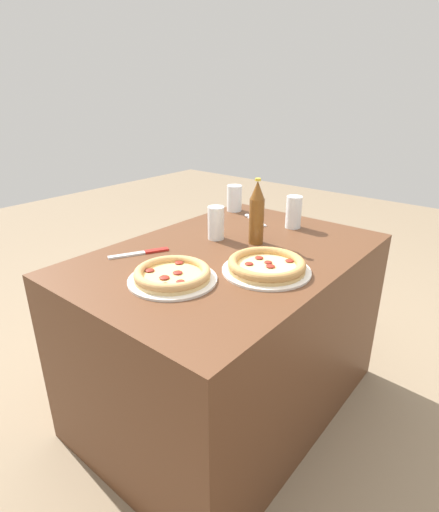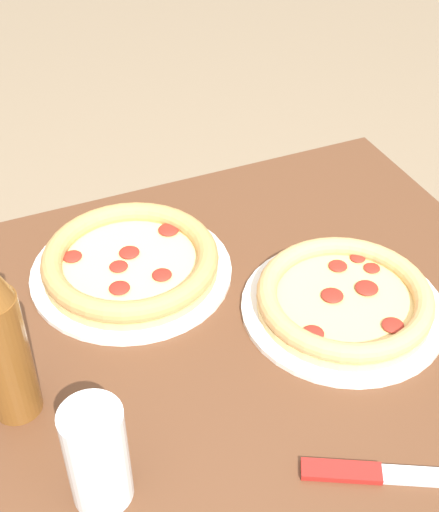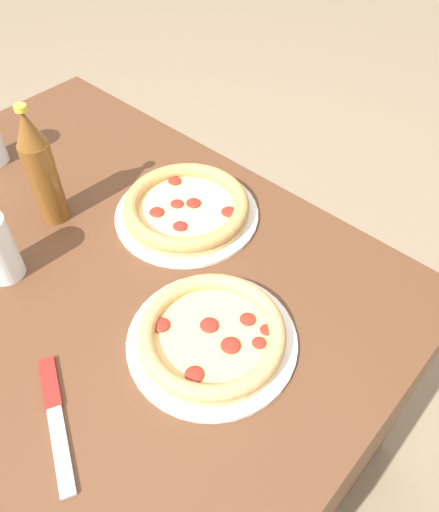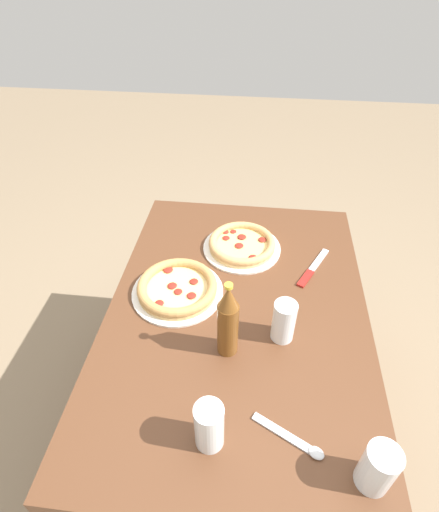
% 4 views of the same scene
% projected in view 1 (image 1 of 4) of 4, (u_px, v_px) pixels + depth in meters
% --- Properties ---
extents(ground_plane, '(8.00, 8.00, 0.00)m').
position_uv_depth(ground_plane, '(228.00, 400.00, 1.78)').
color(ground_plane, '#847056').
extents(table, '(1.19, 0.82, 0.71)m').
position_uv_depth(table, '(229.00, 332.00, 1.64)').
color(table, '#56331E').
rests_on(table, ground_plane).
extents(pizza_salami, '(0.29, 0.29, 0.04)m').
position_uv_depth(pizza_salami, '(172.00, 275.00, 1.27)').
color(pizza_salami, silver).
rests_on(pizza_salami, table).
extents(pizza_margherita, '(0.30, 0.30, 0.05)m').
position_uv_depth(pizza_margherita, '(267.00, 266.00, 1.34)').
color(pizza_margherita, silver).
rests_on(pizza_margherita, table).
extents(glass_lemonade, '(0.07, 0.07, 0.14)m').
position_uv_depth(glass_lemonade, '(294.00, 213.00, 1.75)').
color(glass_lemonade, white).
rests_on(glass_lemonade, table).
extents(glass_iced_tea, '(0.07, 0.07, 0.13)m').
position_uv_depth(glass_iced_tea, '(234.00, 199.00, 2.01)').
color(glass_iced_tea, white).
rests_on(glass_iced_tea, table).
extents(glass_red_wine, '(0.07, 0.07, 0.14)m').
position_uv_depth(glass_red_wine, '(216.00, 224.00, 1.62)').
color(glass_red_wine, white).
rests_on(glass_red_wine, table).
extents(beer_bottle, '(0.06, 0.06, 0.26)m').
position_uv_depth(beer_bottle, '(257.00, 213.00, 1.55)').
color(beer_bottle, brown).
rests_on(beer_bottle, table).
extents(knife, '(0.21, 0.12, 0.01)m').
position_uv_depth(knife, '(142.00, 253.00, 1.49)').
color(knife, maroon).
rests_on(knife, table).
extents(spoon, '(0.11, 0.18, 0.01)m').
position_uv_depth(spoon, '(253.00, 219.00, 1.89)').
color(spoon, silver).
rests_on(spoon, table).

